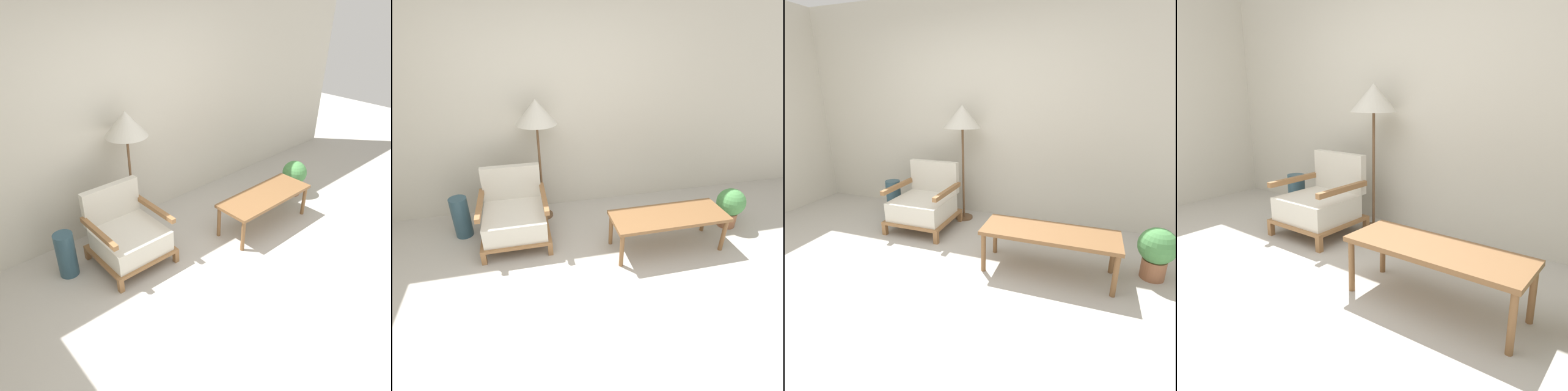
{
  "view_description": "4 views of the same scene",
  "coord_description": "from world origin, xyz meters",
  "views": [
    {
      "loc": [
        -2.1,
        -1.46,
        2.6
      ],
      "look_at": [
        0.28,
        1.23,
        0.55
      ],
      "focal_mm": 35.0,
      "sensor_mm": 36.0,
      "label": 1
    },
    {
      "loc": [
        -0.35,
        -1.51,
        2.1
      ],
      "look_at": [
        0.28,
        1.23,
        0.55
      ],
      "focal_mm": 28.0,
      "sensor_mm": 36.0,
      "label": 2
    },
    {
      "loc": [
        1.32,
        -1.64,
        1.58
      ],
      "look_at": [
        0.28,
        1.23,
        0.55
      ],
      "focal_mm": 28.0,
      "sensor_mm": 36.0,
      "label": 3
    },
    {
      "loc": [
        2.12,
        -1.13,
        1.37
      ],
      "look_at": [
        0.28,
        1.23,
        0.55
      ],
      "focal_mm": 35.0,
      "sensor_mm": 36.0,
      "label": 4
    }
  ],
  "objects": [
    {
      "name": "wall_back",
      "position": [
        0.0,
        2.11,
        1.35
      ],
      "size": [
        8.0,
        0.06,
        2.7
      ],
      "color": "beige",
      "rests_on": "ground_plane"
    },
    {
      "name": "armchair",
      "position": [
        -0.5,
        1.4,
        0.31
      ],
      "size": [
        0.72,
        0.71,
        0.77
      ],
      "color": "olive",
      "rests_on": "ground_plane"
    },
    {
      "name": "ground_plane",
      "position": [
        0.0,
        0.0,
        0.0
      ],
      "size": [
        14.0,
        14.0,
        0.0
      ],
      "primitive_type": "plane",
      "color": "#B7B2A8"
    },
    {
      "name": "potted_plant",
      "position": [
        1.96,
        1.11,
        0.28
      ],
      "size": [
        0.32,
        0.32,
        0.48
      ],
      "color": "#935B3D",
      "rests_on": "ground_plane"
    },
    {
      "name": "coffee_table",
      "position": [
        1.06,
        0.89,
        0.37
      ],
      "size": [
        1.2,
        0.45,
        0.41
      ],
      "color": "brown",
      "rests_on": "ground_plane"
    },
    {
      "name": "floor_lamp",
      "position": [
        -0.16,
        1.81,
        1.27
      ],
      "size": [
        0.45,
        0.45,
        1.45
      ],
      "color": "brown",
      "rests_on": "ground_plane"
    },
    {
      "name": "vase",
      "position": [
        -1.09,
        1.6,
        0.24
      ],
      "size": [
        0.19,
        0.19,
        0.48
      ],
      "primitive_type": "cylinder",
      "color": "#2D4C5B",
      "rests_on": "ground_plane"
    }
  ]
}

